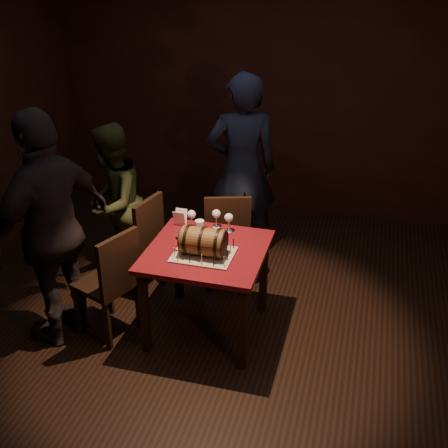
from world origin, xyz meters
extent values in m
plane|color=black|center=(0.00, 0.00, 0.00)|extent=(5.00, 5.00, 0.00)
cube|color=black|center=(0.00, 2.50, 1.40)|extent=(5.00, 0.04, 2.80)
cube|color=#510D15|center=(-0.04, -0.02, 0.73)|extent=(0.90, 0.90, 0.04)
cube|color=black|center=(-0.42, -0.40, 0.35)|extent=(0.06, 0.06, 0.71)
cube|color=black|center=(0.34, -0.40, 0.35)|extent=(0.06, 0.06, 0.71)
cube|color=black|center=(-0.42, 0.36, 0.35)|extent=(0.06, 0.06, 0.71)
cube|color=black|center=(0.34, 0.36, 0.35)|extent=(0.06, 0.06, 0.71)
cube|color=#A39684|center=(-0.03, -0.11, 0.76)|extent=(0.45, 0.35, 0.01)
cylinder|color=brown|center=(-0.03, -0.11, 0.87)|extent=(0.32, 0.21, 0.21)
cylinder|color=black|center=(-0.15, -0.11, 0.87)|extent=(0.02, 0.23, 0.23)
cylinder|color=black|center=(-0.03, -0.11, 0.87)|extent=(0.02, 0.23, 0.23)
cylinder|color=black|center=(0.09, -0.11, 0.87)|extent=(0.02, 0.23, 0.23)
cylinder|color=black|center=(-0.19, -0.11, 0.87)|extent=(0.01, 0.20, 0.20)
cylinder|color=black|center=(0.13, -0.11, 0.87)|extent=(0.01, 0.20, 0.20)
cylinder|color=black|center=(-0.21, -0.11, 0.87)|extent=(0.04, 0.02, 0.02)
sphere|color=black|center=(-0.23, -0.11, 0.87)|extent=(0.03, 0.03, 0.03)
cylinder|color=#DACB82|center=(-0.18, -0.26, 0.80)|extent=(0.01, 0.01, 0.08)
cylinder|color=black|center=(-0.18, -0.26, 0.85)|extent=(0.00, 0.00, 0.01)
cylinder|color=black|center=(-0.09, -0.26, 0.80)|extent=(0.01, 0.01, 0.08)
cylinder|color=black|center=(-0.09, -0.26, 0.85)|extent=(0.00, 0.00, 0.01)
cylinder|color=#DACB82|center=(0.00, -0.26, 0.80)|extent=(0.01, 0.01, 0.08)
cylinder|color=black|center=(0.00, -0.26, 0.85)|extent=(0.00, 0.00, 0.01)
cylinder|color=black|center=(0.09, -0.26, 0.80)|extent=(0.01, 0.01, 0.08)
cylinder|color=black|center=(0.09, -0.26, 0.85)|extent=(0.00, 0.00, 0.01)
cylinder|color=#DACB82|center=(0.16, -0.24, 0.80)|extent=(0.01, 0.01, 0.08)
cylinder|color=black|center=(0.16, -0.24, 0.85)|extent=(0.00, 0.00, 0.01)
cylinder|color=black|center=(0.16, -0.15, 0.80)|extent=(0.01, 0.01, 0.08)
cylinder|color=black|center=(0.16, -0.15, 0.85)|extent=(0.00, 0.00, 0.01)
cylinder|color=#DACB82|center=(0.16, -0.06, 0.80)|extent=(0.01, 0.01, 0.08)
cylinder|color=black|center=(0.16, -0.06, 0.85)|extent=(0.00, 0.00, 0.01)
cylinder|color=black|center=(0.16, 0.03, 0.80)|extent=(0.01, 0.01, 0.08)
cylinder|color=black|center=(0.16, 0.03, 0.85)|extent=(0.00, 0.00, 0.01)
cylinder|color=#DACB82|center=(0.07, 0.03, 0.80)|extent=(0.01, 0.01, 0.08)
cylinder|color=black|center=(0.07, 0.03, 0.85)|extent=(0.00, 0.00, 0.01)
cylinder|color=black|center=(-0.02, 0.03, 0.80)|extent=(0.01, 0.01, 0.08)
cylinder|color=black|center=(-0.02, 0.03, 0.85)|extent=(0.00, 0.00, 0.01)
cylinder|color=#DACB82|center=(-0.11, 0.03, 0.80)|extent=(0.01, 0.01, 0.08)
cylinder|color=black|center=(-0.11, 0.03, 0.85)|extent=(0.00, 0.00, 0.01)
cylinder|color=black|center=(-0.20, 0.03, 0.80)|extent=(0.01, 0.01, 0.08)
cylinder|color=black|center=(-0.20, 0.03, 0.85)|extent=(0.00, 0.00, 0.01)
cylinder|color=#DACB82|center=(-0.23, -0.03, 0.80)|extent=(0.01, 0.01, 0.08)
cylinder|color=black|center=(-0.23, -0.03, 0.85)|extent=(0.00, 0.00, 0.01)
cylinder|color=black|center=(-0.23, -0.12, 0.80)|extent=(0.01, 0.01, 0.08)
cylinder|color=black|center=(-0.23, -0.12, 0.85)|extent=(0.00, 0.00, 0.01)
cylinder|color=#DACB82|center=(-0.23, -0.21, 0.80)|extent=(0.01, 0.01, 0.08)
cylinder|color=black|center=(-0.23, -0.21, 0.85)|extent=(0.00, 0.00, 0.01)
cylinder|color=silver|center=(-0.26, 0.29, 0.75)|extent=(0.06, 0.06, 0.01)
cylinder|color=silver|center=(-0.26, 0.29, 0.80)|extent=(0.01, 0.01, 0.09)
sphere|color=silver|center=(-0.26, 0.29, 0.88)|extent=(0.07, 0.07, 0.07)
sphere|color=#591114|center=(-0.26, 0.29, 0.87)|extent=(0.05, 0.05, 0.05)
cylinder|color=silver|center=(-0.06, 0.36, 0.75)|extent=(0.06, 0.06, 0.01)
cylinder|color=silver|center=(-0.06, 0.36, 0.80)|extent=(0.01, 0.01, 0.09)
sphere|color=silver|center=(-0.06, 0.36, 0.88)|extent=(0.07, 0.07, 0.07)
cylinder|color=silver|center=(0.05, 0.32, 0.75)|extent=(0.06, 0.06, 0.01)
cylinder|color=silver|center=(0.05, 0.32, 0.80)|extent=(0.01, 0.01, 0.09)
sphere|color=silver|center=(0.05, 0.32, 0.88)|extent=(0.07, 0.07, 0.07)
sphere|color=#BF594C|center=(0.05, 0.32, 0.87)|extent=(0.05, 0.05, 0.05)
cylinder|color=silver|center=(-0.14, 0.15, 0.82)|extent=(0.07, 0.07, 0.15)
cylinder|color=#9E5414|center=(-0.14, 0.15, 0.81)|extent=(0.06, 0.06, 0.11)
cylinder|color=white|center=(-0.14, 0.15, 0.87)|extent=(0.06, 0.06, 0.02)
cube|color=black|center=(-0.08, 0.75, 0.45)|extent=(0.50, 0.50, 0.04)
cube|color=black|center=(0.02, 0.97, 0.21)|extent=(0.04, 0.04, 0.43)
cube|color=black|center=(-0.30, 0.86, 0.21)|extent=(0.04, 0.04, 0.43)
cube|color=black|center=(0.13, 0.64, 0.21)|extent=(0.04, 0.04, 0.43)
cube|color=black|center=(-0.19, 0.54, 0.21)|extent=(0.04, 0.04, 0.43)
cube|color=black|center=(-0.03, 0.58, 0.70)|extent=(0.39, 0.16, 0.46)
cube|color=black|center=(-0.84, 0.39, 0.45)|extent=(0.47, 0.47, 0.04)
cube|color=black|center=(-0.97, 0.60, 0.21)|extent=(0.04, 0.04, 0.43)
cube|color=black|center=(-1.04, 0.26, 0.21)|extent=(0.04, 0.04, 0.43)
cube|color=black|center=(-0.64, 0.53, 0.21)|extent=(0.04, 0.04, 0.43)
cube|color=black|center=(-0.71, 0.19, 0.21)|extent=(0.04, 0.04, 0.43)
cube|color=black|center=(-0.66, 0.36, 0.70)|extent=(0.12, 0.40, 0.46)
cube|color=black|center=(-0.80, -0.25, 0.45)|extent=(0.52, 0.52, 0.04)
cube|color=black|center=(-0.90, -0.03, 0.21)|extent=(0.04, 0.04, 0.43)
cube|color=black|center=(-1.02, -0.34, 0.21)|extent=(0.04, 0.04, 0.43)
cube|color=black|center=(-0.58, -0.15, 0.21)|extent=(0.04, 0.04, 0.43)
cube|color=black|center=(-0.70, -0.47, 0.21)|extent=(0.04, 0.04, 0.43)
cube|color=black|center=(-0.63, -0.31, 0.70)|extent=(0.18, 0.39, 0.46)
imported|color=#181D30|center=(-0.07, 1.26, 0.92)|extent=(0.79, 0.65, 1.85)
imported|color=#2E361B|center=(-1.12, 0.61, 0.73)|extent=(0.60, 0.75, 1.47)
imported|color=black|center=(-1.13, -0.35, 0.93)|extent=(0.75, 1.18, 1.86)
camera|label=1|loc=(1.09, -3.60, 2.85)|focal=45.00mm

